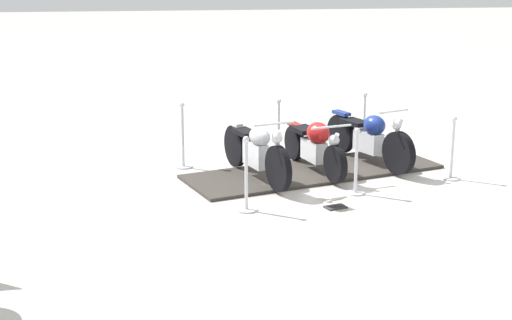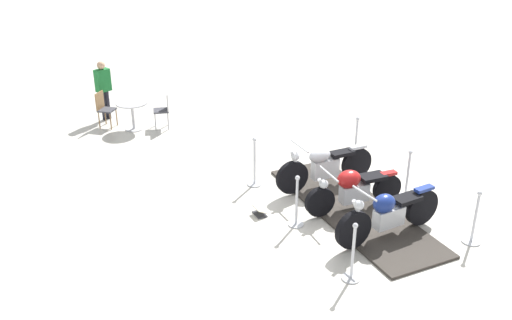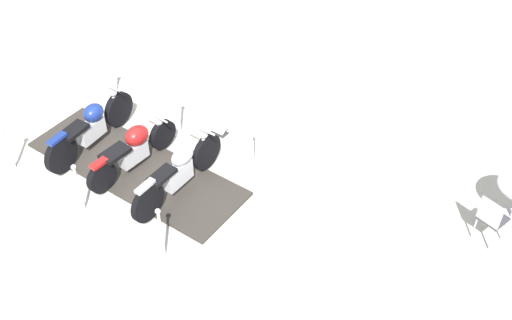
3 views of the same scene
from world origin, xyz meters
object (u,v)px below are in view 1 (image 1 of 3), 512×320
(motorcycle_navy, at_px, (369,137))
(stanchion_left_rear, at_px, (364,129))
(motorcycle_chrome, at_px, (256,150))
(stanchion_right_mid, at_px, (356,171))
(stanchion_right_front, at_px, (246,187))
(stanchion_right_rear, at_px, (452,158))
(motorcycle_maroon, at_px, (315,144))
(info_placard, at_px, (335,204))
(stanchion_left_front, at_px, (183,146))
(stanchion_left_mid, at_px, (278,137))

(motorcycle_navy, relative_size, stanchion_left_rear, 2.12)
(motorcycle_navy, height_order, stanchion_left_rear, motorcycle_navy)
(motorcycle_chrome, distance_m, motorcycle_navy, 2.19)
(motorcycle_chrome, distance_m, stanchion_right_mid, 1.68)
(stanchion_left_rear, bearing_deg, stanchion_right_front, 52.67)
(stanchion_right_front, distance_m, stanchion_right_rear, 3.73)
(motorcycle_maroon, distance_m, info_placard, 1.89)
(motorcycle_maroon, relative_size, stanchion_right_front, 1.88)
(stanchion_left_rear, height_order, info_placard, stanchion_left_rear)
(motorcycle_maroon, xyz_separation_m, motorcycle_navy, (-1.04, -0.35, 0.01))
(stanchion_left_front, distance_m, stanchion_left_mid, 1.86)
(stanchion_right_rear, bearing_deg, motorcycle_chrome, -5.30)
(info_placard, bearing_deg, stanchion_right_rear, -169.62)
(stanchion_left_rear, bearing_deg, stanchion_left_front, 17.86)
(motorcycle_navy, bearing_deg, motorcycle_maroon, -93.82)
(motorcycle_maroon, height_order, motorcycle_navy, motorcycle_navy)
(stanchion_left_mid, relative_size, info_placard, 3.00)
(motorcycle_chrome, height_order, stanchion_right_mid, motorcycle_chrome)
(motorcycle_navy, xyz_separation_m, stanchion_right_mid, (0.65, 1.55, -0.16))
(stanchion_left_rear, bearing_deg, stanchion_left_mid, 17.86)
(stanchion_left_front, height_order, stanchion_left_mid, stanchion_left_front)
(stanchion_left_front, bearing_deg, stanchion_left_rear, -162.14)
(motorcycle_navy, relative_size, stanchion_right_front, 1.99)
(stanchion_right_rear, xyz_separation_m, stanchion_left_front, (4.34, -1.32, 0.03))
(stanchion_right_rear, bearing_deg, motorcycle_navy, -40.95)
(stanchion_right_rear, height_order, stanchion_right_mid, stanchion_right_rear)
(motorcycle_maroon, distance_m, stanchion_right_mid, 1.27)
(motorcycle_maroon, distance_m, stanchion_right_rear, 2.26)
(stanchion_right_front, distance_m, stanchion_left_rear, 4.54)
(stanchion_left_rear, distance_m, info_placard, 3.95)
(stanchion_left_front, xyz_separation_m, stanchion_left_mid, (-1.77, -0.57, -0.04))
(stanchion_left_rear, xyz_separation_m, info_placard, (1.45, 3.67, -0.26))
(motorcycle_maroon, bearing_deg, stanchion_left_front, -122.34)
(stanchion_left_rear, relative_size, stanchion_right_mid, 0.99)
(stanchion_right_rear, bearing_deg, motorcycle_maroon, -16.18)
(stanchion_right_front, relative_size, stanchion_right_rear, 1.05)
(info_placard, bearing_deg, stanchion_left_front, -68.12)
(stanchion_right_front, bearing_deg, stanchion_left_front, -72.14)
(stanchion_right_front, xyz_separation_m, info_placard, (-1.31, 0.06, -0.31))
(stanchion_left_rear, height_order, stanchion_right_mid, stanchion_right_mid)
(stanchion_right_front, height_order, stanchion_left_front, stanchion_left_front)
(stanchion_left_front, height_order, stanchion_right_mid, stanchion_left_front)
(stanchion_left_front, bearing_deg, info_placard, 129.74)
(motorcycle_navy, xyz_separation_m, stanchion_left_front, (3.22, -0.35, -0.13))
(stanchion_right_rear, relative_size, info_placard, 2.96)
(stanchion_right_mid, relative_size, info_placard, 2.93)
(motorcycle_navy, xyz_separation_m, stanchion_right_rear, (-1.12, 0.97, -0.16))
(motorcycle_navy, relative_size, stanchion_right_rear, 2.08)
(motorcycle_maroon, xyz_separation_m, stanchion_left_mid, (0.41, -1.27, -0.15))
(motorcycle_navy, bearing_deg, stanchion_left_front, -118.42)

